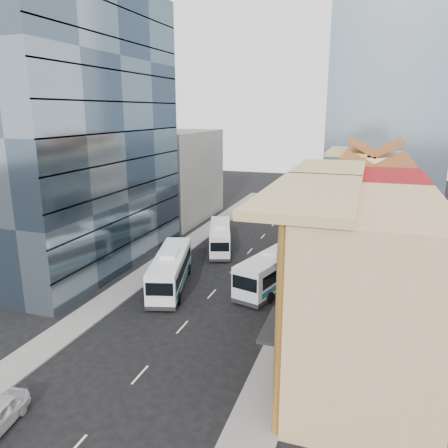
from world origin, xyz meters
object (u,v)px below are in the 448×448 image
(office_tower, at_px, (76,131))
(bus_right, at_px, (277,267))
(bus_left_far, at_px, (220,237))
(shophouse_tan, at_px, (368,296))
(bus_left_near, at_px, (171,269))

(office_tower, bearing_deg, bus_right, -0.10)
(bus_right, bearing_deg, bus_left_far, 150.23)
(shophouse_tan, height_order, bus_right, shophouse_tan)
(office_tower, relative_size, bus_right, 2.41)
(shophouse_tan, distance_m, bus_right, 16.83)
(shophouse_tan, distance_m, bus_left_near, 21.54)
(bus_left_far, height_order, bus_right, bus_right)
(shophouse_tan, height_order, office_tower, office_tower)
(shophouse_tan, xyz_separation_m, bus_left_far, (-17.77, 23.38, -4.29))
(shophouse_tan, distance_m, office_tower, 35.19)
(shophouse_tan, bearing_deg, office_tower, 155.70)
(bus_left_far, bearing_deg, office_tower, -163.41)
(shophouse_tan, xyz_separation_m, bus_right, (-8.50, 13.96, -4.01))
(bus_left_near, bearing_deg, bus_right, 4.05)
(office_tower, height_order, bus_left_near, office_tower)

